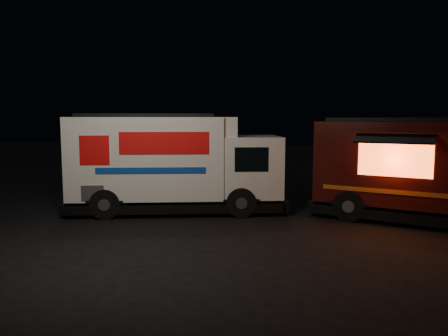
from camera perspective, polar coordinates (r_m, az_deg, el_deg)
ground at (r=12.87m, az=-4.02°, el=-7.57°), size 80.00×80.00×0.00m
white_truck at (r=14.75m, az=-6.13°, el=0.68°), size 7.64×4.41×3.28m
red_truck at (r=14.44m, az=25.22°, el=-0.29°), size 7.20×4.42×3.15m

